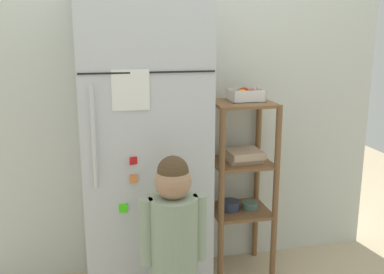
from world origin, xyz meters
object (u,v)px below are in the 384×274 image
at_px(refrigerator, 144,146).
at_px(child_standing, 174,235).
at_px(pantry_shelf_unit, 241,173).
at_px(fruit_bin, 246,95).

height_order(refrigerator, child_standing, refrigerator).
distance_m(refrigerator, child_standing, 0.60).
xyz_separation_m(pantry_shelf_unit, fruit_bin, (0.03, 0.01, 0.48)).
height_order(refrigerator, pantry_shelf_unit, refrigerator).
bearing_deg(child_standing, fruit_bin, 48.38).
relative_size(refrigerator, child_standing, 1.83).
xyz_separation_m(refrigerator, pantry_shelf_unit, (0.61, 0.10, -0.23)).
bearing_deg(pantry_shelf_unit, refrigerator, -170.59).
distance_m(child_standing, pantry_shelf_unit, 0.82).
xyz_separation_m(child_standing, pantry_shelf_unit, (0.53, 0.61, 0.07)).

